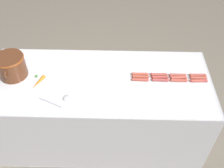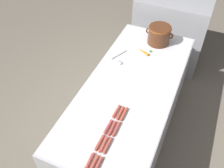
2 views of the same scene
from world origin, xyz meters
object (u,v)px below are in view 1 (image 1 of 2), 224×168
object	(u,v)px
hot_dog_6	(160,77)
hot_dog_11	(140,74)
hot_dog_7	(141,77)
carrot	(38,82)
hot_dog_10	(159,74)
hot_dog_2	(160,80)
hot_dog_3	(140,79)
hot_dog_4	(198,78)
serving_spoon	(61,99)
hot_dog_9	(178,75)
bean_pot	(11,65)
hot_dog_8	(198,75)
hot_dog_0	(199,81)
hot_dog_1	(179,80)
hot_dog_5	(178,78)

from	to	relation	value
hot_dog_6	hot_dog_11	size ratio (longest dim) A/B	1.00
hot_dog_7	hot_dog_11	size ratio (longest dim) A/B	1.00
hot_dog_11	carrot	world-z (taller)	carrot
hot_dog_6	hot_dog_10	distance (m)	0.03
hot_dog_2	hot_dog_11	bearing A→B (deg)	68.55
hot_dog_3	hot_dog_4	size ratio (longest dim) A/B	1.00
hot_dog_10	hot_dog_11	bearing A→B (deg)	89.86
hot_dog_2	hot_dog_11	size ratio (longest dim) A/B	1.00
hot_dog_3	hot_dog_4	bearing A→B (deg)	-86.21
hot_dog_10	serving_spoon	world-z (taller)	hot_dog_10
hot_dog_4	hot_dog_6	world-z (taller)	same
hot_dog_11	hot_dog_2	bearing A→B (deg)	-111.45
hot_dog_6	hot_dog_9	world-z (taller)	same
bean_pot	carrot	world-z (taller)	bean_pot
hot_dog_6	carrot	distance (m)	1.07
hot_dog_8	hot_dog_9	bearing A→B (deg)	91.08
hot_dog_11	hot_dog_10	bearing A→B (deg)	-90.14
carrot	hot_dog_6	bearing A→B (deg)	-85.06
hot_dog_0	hot_dog_4	world-z (taller)	same
hot_dog_2	bean_pot	xyz separation A→B (m)	(0.04, 1.31, 0.10)
carrot	hot_dog_10	bearing A→B (deg)	-83.21
hot_dog_0	hot_dog_1	world-z (taller)	same
hot_dog_0	hot_dog_2	distance (m)	0.34
hot_dog_5	hot_dog_7	xyz separation A→B (m)	(0.00, 0.34, 0.00)
hot_dog_10	hot_dog_8	bearing A→B (deg)	-89.90
hot_dog_1	hot_dog_6	distance (m)	0.17
hot_dog_8	hot_dog_11	bearing A→B (deg)	90.02
hot_dog_7	hot_dog_4	bearing A→B (deg)	-90.08
hot_dog_2	hot_dog_7	world-z (taller)	same
hot_dog_10	carrot	xyz separation A→B (m)	(-0.13, 1.06, 0.00)
hot_dog_1	hot_dog_7	distance (m)	0.34
hot_dog_1	hot_dog_8	size ratio (longest dim) A/B	1.00
hot_dog_2	hot_dog_6	distance (m)	0.03
hot_dog_1	hot_dog_10	bearing A→B (deg)	67.10
hot_dog_1	hot_dog_3	xyz separation A→B (m)	(0.00, 0.34, 0.00)
hot_dog_7	carrot	distance (m)	0.90
serving_spoon	hot_dog_11	bearing A→B (deg)	-64.60
hot_dog_0	hot_dog_7	distance (m)	0.51
hot_dog_9	hot_dog_10	xyz separation A→B (m)	(0.00, 0.17, 0.00)
hot_dog_5	hot_dog_8	bearing A→B (deg)	-78.47
hot_dog_1	bean_pot	world-z (taller)	bean_pot
hot_dog_2	serving_spoon	xyz separation A→B (m)	(-0.24, 0.84, -0.01)
hot_dog_8	carrot	xyz separation A→B (m)	(-0.13, 1.41, 0.00)
hot_dog_2	hot_dog_6	bearing A→B (deg)	1.51
hot_dog_2	bean_pot	size ratio (longest dim) A/B	0.49
hot_dog_9	hot_dog_1	bearing A→B (deg)	-179.53
hot_dog_3	carrot	bearing A→B (deg)	93.74
hot_dog_10	carrot	distance (m)	1.07
hot_dog_4	hot_dog_9	bearing A→B (deg)	80.14
hot_dog_2	hot_dog_10	size ratio (longest dim) A/B	1.00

